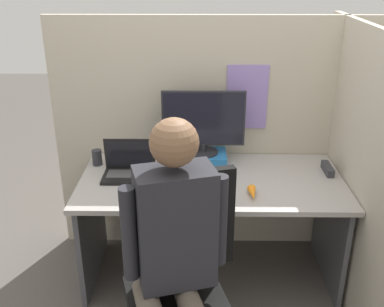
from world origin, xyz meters
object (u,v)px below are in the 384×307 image
Objects in this scene: pen_cup at (97,157)px; carrot_toy at (253,193)px; paper_box at (203,158)px; person at (172,244)px; laptop at (129,169)px; stapler at (328,169)px; monitor at (203,122)px; office_chair at (183,275)px.

carrot_toy is at bearing -23.77° from pen_cup.
pen_cup is (-0.68, -0.04, 0.02)m from paper_box.
pen_cup is (-0.53, 0.98, -0.02)m from person.
paper_box is at bearing 24.51° from laptop.
monitor is at bearing 169.52° from stapler.
monitor is 0.39× the size of person.
paper_box is 1.03m from person.
monitor is 3.12× the size of stapler.
laptop is at bearing -176.90° from stapler.
paper_box is 0.78m from stapler.
laptop is 1.85× the size of stapler.
person is at bearing -98.08° from monitor.
laptop is 2.08× the size of carrot_toy.
office_chair is (0.35, -0.67, -0.25)m from laptop.
person is 13.26× the size of pen_cup.
monitor is 3.52× the size of carrot_toy.
paper_box is 0.92m from office_chair.
office_chair is at bearing -96.79° from paper_box.
paper_box is 0.68m from pen_cup.
laptop is at bearing -155.19° from monitor.
person is at bearing -126.73° from carrot_toy.
paper_box is at bearing -90.00° from monitor.
stapler is (0.77, -0.14, -0.01)m from paper_box.
office_chair reaches higher than paper_box.
pen_cup reaches higher than paper_box.
stapler is 0.60m from carrot_toy.
stapler is 1.45m from pen_cup.
stapler is 1.17m from office_chair.
monitor reaches higher than laptop.
monitor reaches higher than stapler.
pen_cup is at bearing 176.25° from stapler.
laptop is 0.80m from office_chair.
office_chair reaches higher than stapler.
paper_box is 0.50m from laptop.
laptop is 0.77m from carrot_toy.
monitor is at bearing 90.00° from paper_box.
stapler is at bearing 3.10° from laptop.
laptop is at bearing 160.41° from carrot_toy.
laptop is 0.31× the size of office_chair.
monitor is 0.83m from stapler.
laptop is at bearing 117.38° from office_chair.
monitor reaches higher than office_chair.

